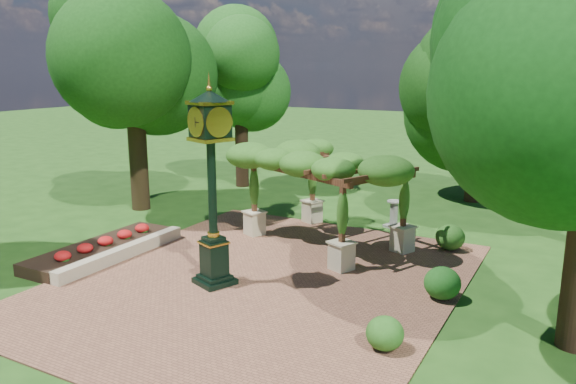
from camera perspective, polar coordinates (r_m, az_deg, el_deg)
The scene contains 13 objects.
ground at distance 14.71m, azimuth -4.75°, elevation -10.29°, with size 120.00×120.00×0.00m, color #1E4714.
brick_plaza at distance 15.48m, azimuth -2.69°, elevation -8.98°, with size 10.00×12.00×0.04m, color brown.
border_wall at distance 17.77m, azimuth -16.42°, elevation -5.98°, with size 0.35×5.00×0.40m, color #C6B793.
flower_bed at distance 18.40m, azimuth -18.41°, elevation -5.54°, with size 1.50×5.00×0.36m, color red.
pedestal_clock at distance 14.51m, azimuth -7.79°, elevation 2.19°, with size 1.34×1.34×5.22m.
pergola at distance 18.03m, azimuth 3.87°, elevation 2.70°, with size 5.88×4.88×3.18m.
sundial at distance 20.69m, azimuth 10.69°, elevation -2.38°, with size 0.70×0.70×0.99m.
shrub_front at distance 11.98m, azimuth 9.81°, elevation -13.96°, with size 0.78×0.78×0.71m, color #245919.
shrub_mid at distance 14.65m, azimuth 15.41°, elevation -8.92°, with size 0.91×0.91×0.82m, color #1A5217.
shrub_back at distance 18.48m, azimuth 16.15°, elevation -4.44°, with size 0.91×0.91×0.82m, color #2A5F1B.
tree_west_near at distance 23.15m, azimuth -15.55°, elevation 13.43°, with size 4.74×4.74×9.06m.
tree_west_far at distance 26.95m, azimuth -4.85°, elevation 11.74°, with size 3.86×3.86×7.75m.
tree_north at distance 25.02m, azimuth 18.90°, elevation 9.61°, with size 4.80×4.80×6.81m.
Camera 1 is at (7.52, -11.27, 5.72)m, focal length 35.00 mm.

